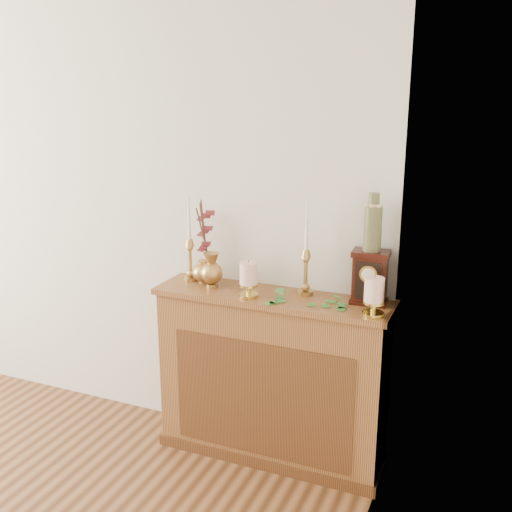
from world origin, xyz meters
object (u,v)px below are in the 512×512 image
at_px(candlestick_left, 190,253).
at_px(bud_vase, 212,271).
at_px(candlestick_center, 306,265).
at_px(ginger_jar, 205,244).
at_px(mantel_clock, 370,278).
at_px(ceramic_vase, 373,225).

height_order(candlestick_left, bud_vase, candlestick_left).
bearing_deg(candlestick_left, candlestick_center, 1.32).
xyz_separation_m(ginger_jar, mantel_clock, (0.90, -0.01, -0.08)).
distance_m(candlestick_center, ginger_jar, 0.58).
height_order(candlestick_left, ceramic_vase, ceramic_vase).
height_order(candlestick_center, bud_vase, candlestick_center).
bearing_deg(candlestick_left, ceramic_vase, 1.01).
relative_size(candlestick_left, bud_vase, 2.49).
xyz_separation_m(candlestick_left, candlestick_center, (0.66, 0.02, 0.00)).
bearing_deg(candlestick_center, ceramic_vase, 0.39).
distance_m(candlestick_left, mantel_clock, 0.98).
bearing_deg(bud_vase, candlestick_center, 9.95).
height_order(ginger_jar, ceramic_vase, ceramic_vase).
relative_size(candlestick_left, candlestick_center, 0.97).
relative_size(candlestick_left, mantel_clock, 1.78).
xyz_separation_m(mantel_clock, ceramic_vase, (-0.00, 0.00, 0.26)).
bearing_deg(bud_vase, mantel_clock, 5.99).
bearing_deg(candlestick_left, bud_vase, -23.08).
xyz_separation_m(candlestick_left, mantel_clock, (0.98, 0.01, -0.02)).
distance_m(candlestick_left, candlestick_center, 0.66).
height_order(candlestick_center, ginger_jar, candlestick_center).
distance_m(candlestick_left, ginger_jar, 0.10).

